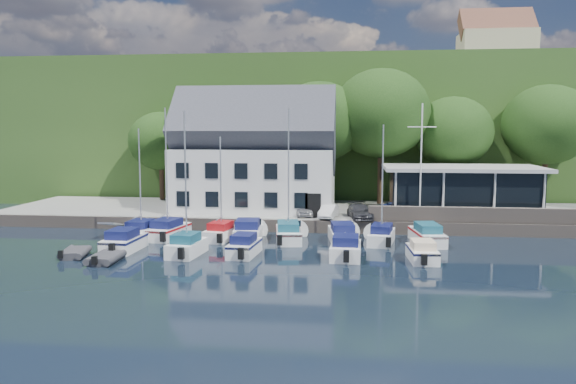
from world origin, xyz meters
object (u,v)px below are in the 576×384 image
object	(u,v)px
boat_r2_2	(244,244)
boat_r2_3	(346,246)
boat_r1_5	(343,232)
boat_r2_4	(422,250)
harbor_building	(255,162)
boat_r2_0	(124,240)
dinghy_0	(75,251)
car_white	(329,211)
boat_r1_2	(221,183)
boat_r1_4	(289,180)
car_dgrey	(360,211)
boat_r1_1	(167,178)
boat_r1_0	(140,181)
club_pavilion	(461,190)
boat_r2_1	(186,185)
boat_r1_6	(382,184)
dinghy_1	(105,257)
boat_r1_7	(427,233)
flagpole	(421,162)
boat_r1_3	(248,229)
car_silver	(303,209)
car_blue	(399,209)

from	to	relation	value
boat_r2_2	boat_r2_3	world-z (taller)	boat_r2_3
boat_r1_5	boat_r2_4	world-z (taller)	boat_r1_5
harbor_building	boat_r2_4	xyz separation A→B (m)	(13.10, -14.27, -4.67)
boat_r2_0	dinghy_0	world-z (taller)	boat_r2_0
car_white	boat_r1_2	xyz separation A→B (m)	(-7.81, -5.08, 2.73)
boat_r1_5	boat_r2_2	xyz separation A→B (m)	(-6.36, -5.13, 0.01)
harbor_building	boat_r1_4	xyz separation A→B (m)	(4.03, -9.04, -0.81)
harbor_building	boat_r1_4	world-z (taller)	harbor_building
car_dgrey	boat_r1_1	world-z (taller)	boat_r1_1
harbor_building	boat_r2_4	world-z (taller)	harbor_building
boat_r2_2	boat_r1_0	bearing A→B (deg)	156.71
club_pavilion	boat_r2_3	size ratio (longest dim) A/B	2.58
boat_r2_1	boat_r1_1	bearing A→B (deg)	125.52
boat_r2_2	dinghy_0	xyz separation A→B (m)	(-10.92, -1.58, -0.41)
car_white	boat_r2_3	size ratio (longest dim) A/B	0.65
club_pavilion	boat_r1_6	distance (m)	11.25
boat_r1_0	boat_r1_5	distance (m)	15.63
dinghy_1	boat_r2_0	bearing A→B (deg)	90.81
boat_r1_0	boat_r1_7	xyz separation A→B (m)	(21.29, 0.61, -3.65)
boat_r2_3	dinghy_1	distance (m)	15.17
flagpole	boat_r2_2	size ratio (longest dim) A/B	1.83
flagpole	boat_r2_4	xyz separation A→B (m)	(-1.00, -10.11, -4.96)
boat_r1_7	boat_r2_2	size ratio (longest dim) A/B	1.29
boat_r1_1	dinghy_0	xyz separation A→B (m)	(-4.03, -6.68, -4.26)
boat_r2_1	boat_r2_4	distance (m)	15.71
boat_r1_0	boat_r1_3	xyz separation A→B (m)	(8.14, 0.40, -3.62)
car_white	dinghy_0	world-z (taller)	car_white
club_pavilion	boat_r1_1	bearing A→B (deg)	-160.12
boat_r1_1	boat_r2_0	size ratio (longest dim) A/B	1.65
boat_r1_0	dinghy_1	xyz separation A→B (m)	(0.56, -7.56, -4.06)
car_silver	boat_r1_7	size ratio (longest dim) A/B	0.51
boat_r2_1	dinghy_0	distance (m)	8.43
harbor_building	boat_r1_3	xyz separation A→B (m)	(0.98, -8.90, -4.56)
club_pavilion	boat_r1_3	size ratio (longest dim) A/B	2.25
boat_r1_5	harbor_building	bearing A→B (deg)	124.70
boat_r2_4	car_dgrey	bearing A→B (deg)	106.85
car_blue	boat_r1_0	size ratio (longest dim) A/B	0.41
harbor_building	boat_r1_6	xyz separation A→B (m)	(10.82, -9.07, -0.99)
boat_r2_1	harbor_building	bearing A→B (deg)	87.64
boat_r2_4	dinghy_0	distance (m)	22.41
car_blue	boat_r1_4	bearing A→B (deg)	-162.15
club_pavilion	boat_r1_6	xyz separation A→B (m)	(-7.18, -8.57, 1.31)
flagpole	boat_r1_3	distance (m)	14.77
club_pavilion	car_blue	world-z (taller)	club_pavilion
boat_r1_2	dinghy_1	bearing A→B (deg)	-116.11
boat_r1_3	harbor_building	bearing A→B (deg)	91.10
boat_r2_4	dinghy_0	size ratio (longest dim) A/B	1.70
boat_r2_1	boat_r2_2	world-z (taller)	boat_r2_1
boat_r1_1	boat_r1_2	bearing A→B (deg)	6.85
car_dgrey	boat_r1_0	distance (m)	17.53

